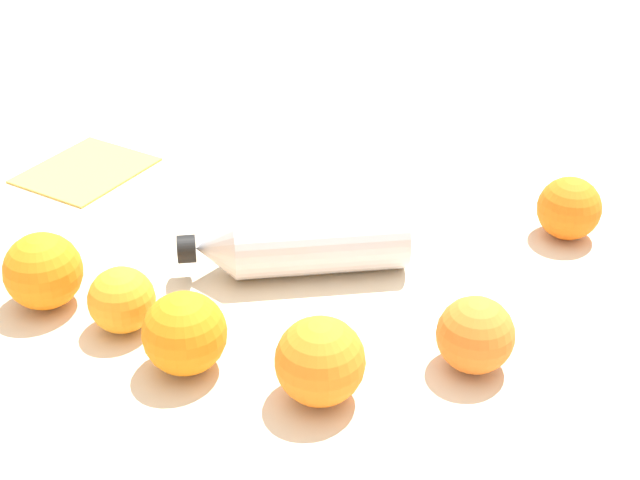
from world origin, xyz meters
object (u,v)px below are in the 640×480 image
(orange_0, at_px, (475,335))
(orange_1, at_px, (122,300))
(water_bottle, at_px, (300,241))
(orange_2, at_px, (185,333))
(orange_4, at_px, (43,271))
(orange_5, at_px, (569,208))
(orange_3, at_px, (320,361))
(folded_napkin, at_px, (86,169))

(orange_0, xyz_separation_m, orange_1, (-0.06, 0.34, -0.00))
(water_bottle, height_order, orange_0, water_bottle)
(orange_2, xyz_separation_m, orange_4, (0.04, 0.18, 0.00))
(orange_1, relative_size, orange_5, 0.91)
(orange_0, xyz_separation_m, orange_5, (0.27, -0.05, -0.00))
(orange_3, bearing_deg, water_bottle, 25.68)
(orange_2, xyz_separation_m, orange_5, (0.36, -0.31, -0.00))
(water_bottle, bearing_deg, orange_0, 128.12)
(orange_1, height_order, orange_5, orange_5)
(orange_5, bearing_deg, orange_1, 129.67)
(water_bottle, height_order, orange_3, orange_3)
(orange_1, distance_m, orange_2, 0.09)
(orange_3, bearing_deg, orange_1, 81.80)
(orange_0, distance_m, orange_4, 0.44)
(folded_napkin, bearing_deg, water_bottle, -109.69)
(orange_1, xyz_separation_m, orange_4, (0.01, 0.10, 0.01))
(water_bottle, distance_m, orange_1, 0.20)
(orange_5, bearing_deg, orange_0, 168.51)
(folded_napkin, bearing_deg, orange_0, -111.73)
(orange_2, height_order, orange_5, orange_2)
(orange_0, xyz_separation_m, orange_4, (-0.05, 0.44, 0.00))
(orange_1, distance_m, orange_3, 0.22)
(orange_3, bearing_deg, orange_4, 82.57)
(orange_2, distance_m, orange_3, 0.13)
(orange_1, distance_m, folded_napkin, 0.36)
(orange_0, bearing_deg, orange_1, 99.55)
(water_bottle, bearing_deg, orange_2, 50.66)
(orange_0, height_order, orange_4, orange_4)
(orange_1, bearing_deg, orange_0, -80.45)
(water_bottle, xyz_separation_m, orange_3, (-0.19, -0.09, 0.00))
(orange_3, bearing_deg, folded_napkin, 54.62)
(orange_2, bearing_deg, water_bottle, -12.45)
(orange_3, distance_m, orange_4, 0.32)
(folded_napkin, bearing_deg, orange_5, -85.66)
(water_bottle, xyz_separation_m, orange_1, (-0.16, 0.13, -0.00))
(orange_4, bearing_deg, orange_1, -95.66)
(folded_napkin, bearing_deg, orange_2, -135.66)
(orange_3, height_order, orange_4, orange_3)
(orange_4, distance_m, folded_napkin, 0.30)
(folded_napkin, bearing_deg, orange_4, -155.22)
(orange_3, xyz_separation_m, folded_napkin, (0.31, 0.44, -0.04))
(folded_napkin, bearing_deg, orange_1, -141.79)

